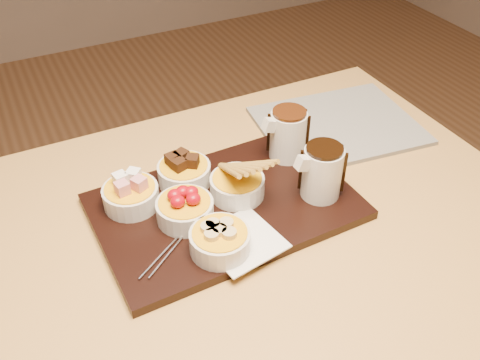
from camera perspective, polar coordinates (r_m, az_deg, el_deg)
name	(u,v)px	position (r m, az deg, el deg)	size (l,w,h in m)	color
dining_table	(215,271)	(1.01, -2.64, -9.65)	(1.20, 0.80, 0.75)	#BB8C45
serving_board	(225,206)	(0.97, -1.58, -2.83)	(0.46, 0.30, 0.02)	black
napkin	(242,241)	(0.90, 0.18, -6.49)	(0.12, 0.12, 0.00)	white
bowl_marshmallows	(131,196)	(0.97, -11.55, -1.73)	(0.10, 0.10, 0.04)	beige
bowl_cake	(184,174)	(1.01, -5.96, 0.67)	(0.10, 0.10, 0.04)	beige
bowl_strawberries	(185,211)	(0.93, -5.88, -3.26)	(0.10, 0.10, 0.04)	beige
bowl_biscotti	(237,186)	(0.97, -0.30, -0.70)	(0.10, 0.10, 0.04)	beige
bowl_bananas	(220,241)	(0.87, -2.15, -6.57)	(0.10, 0.10, 0.04)	beige
pitcher_dark_chocolate	(322,173)	(0.97, 8.74, 0.77)	(0.07, 0.07, 0.10)	silver
pitcher_milk_chocolate	(288,135)	(1.06, 5.14, 4.79)	(0.07, 0.07, 0.10)	silver
fondue_skewers	(186,228)	(0.92, -5.76, -5.09)	(0.26, 0.03, 0.01)	silver
newspaper	(338,125)	(1.22, 10.38, 5.75)	(0.34, 0.27, 0.01)	beige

